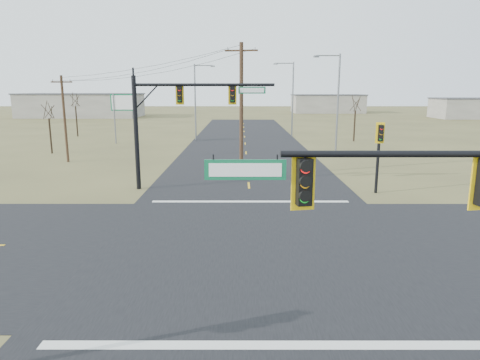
# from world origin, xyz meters

# --- Properties ---
(ground) EXTENTS (320.00, 320.00, 0.00)m
(ground) POSITION_xyz_m (0.00, 0.00, 0.00)
(ground) COLOR olive
(ground) RESTS_ON ground
(road_ew) EXTENTS (160.00, 14.00, 0.02)m
(road_ew) POSITION_xyz_m (0.00, 0.00, 0.01)
(road_ew) COLOR black
(road_ew) RESTS_ON ground
(road_ns) EXTENTS (14.00, 160.00, 0.02)m
(road_ns) POSITION_xyz_m (0.00, 0.00, 0.01)
(road_ns) COLOR black
(road_ns) RESTS_ON ground
(stop_bar_near) EXTENTS (12.00, 0.40, 0.01)m
(stop_bar_near) POSITION_xyz_m (0.00, -7.50, 0.03)
(stop_bar_near) COLOR silver
(stop_bar_near) RESTS_ON road_ns
(stop_bar_far) EXTENTS (12.00, 0.40, 0.01)m
(stop_bar_far) POSITION_xyz_m (0.00, 7.50, 0.03)
(stop_bar_far) COLOR silver
(stop_bar_far) RESTS_ON road_ns
(mast_arm_near) EXTENTS (10.32, 0.50, 5.97)m
(mast_arm_near) POSITION_xyz_m (4.67, -8.56, 4.36)
(mast_arm_near) COLOR black
(mast_arm_near) RESTS_ON ground
(mast_arm_far) EXTENTS (9.44, 0.49, 7.65)m
(mast_arm_far) POSITION_xyz_m (-4.79, 11.04, 5.49)
(mast_arm_far) COLOR black
(mast_arm_far) RESTS_ON ground
(pedestal_signal_ne) EXTENTS (0.63, 0.55, 4.70)m
(pedestal_signal_ne) POSITION_xyz_m (8.41, 9.76, 3.39)
(pedestal_signal_ne) COLOR black
(pedestal_signal_ne) RESTS_ON ground
(utility_pole_near) EXTENTS (2.48, 0.46, 10.18)m
(utility_pole_near) POSITION_xyz_m (-0.54, 15.27, 5.26)
(utility_pole_near) COLOR #412A1B
(utility_pole_near) RESTS_ON ground
(utility_pole_far) EXTENTS (1.96, 0.23, 8.01)m
(utility_pole_far) POSITION_xyz_m (-16.98, 22.27, 4.21)
(utility_pole_far) COLOR #412A1B
(utility_pole_far) RESTS_ON ground
(highway_sign) EXTENTS (3.29, 0.24, 6.17)m
(highway_sign) POSITION_xyz_m (-15.22, 36.38, 4.36)
(highway_sign) COLOR slate
(highway_sign) RESTS_ON ground
(streetlight_a) EXTENTS (2.92, 0.42, 10.45)m
(streetlight_a) POSITION_xyz_m (9.70, 29.07, 5.87)
(streetlight_a) COLOR slate
(streetlight_a) RESTS_ON ground
(streetlight_b) EXTENTS (2.96, 0.43, 10.58)m
(streetlight_b) POSITION_xyz_m (6.71, 44.94, 5.94)
(streetlight_b) COLOR slate
(streetlight_b) RESTS_ON ground
(streetlight_c) EXTENTS (2.79, 0.32, 10.02)m
(streetlight_c) POSITION_xyz_m (-6.43, 40.17, 5.62)
(streetlight_c) COLOR slate
(streetlight_c) RESTS_ON ground
(bare_tree_a) EXTENTS (2.41, 2.41, 5.86)m
(bare_tree_a) POSITION_xyz_m (-20.90, 27.78, 4.63)
(bare_tree_a) COLOR black
(bare_tree_a) RESTS_ON ground
(bare_tree_b) EXTENTS (3.29, 3.29, 6.66)m
(bare_tree_b) POSITION_xyz_m (-24.44, 44.72, 5.33)
(bare_tree_b) COLOR black
(bare_tree_b) RESTS_ON ground
(bare_tree_c) EXTENTS (3.03, 3.03, 6.37)m
(bare_tree_c) POSITION_xyz_m (14.47, 38.85, 4.99)
(bare_tree_c) COLOR black
(bare_tree_c) RESTS_ON ground
(warehouse_left) EXTENTS (28.00, 14.00, 5.50)m
(warehouse_left) POSITION_xyz_m (-40.00, 90.00, 2.75)
(warehouse_left) COLOR #A8A295
(warehouse_left) RESTS_ON ground
(warehouse_mid) EXTENTS (20.00, 12.00, 5.00)m
(warehouse_mid) POSITION_xyz_m (25.00, 110.00, 2.50)
(warehouse_mid) COLOR #A8A295
(warehouse_mid) RESTS_ON ground
(warehouse_right) EXTENTS (18.00, 10.00, 4.50)m
(warehouse_right) POSITION_xyz_m (55.00, 85.00, 2.25)
(warehouse_right) COLOR #A8A295
(warehouse_right) RESTS_ON ground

